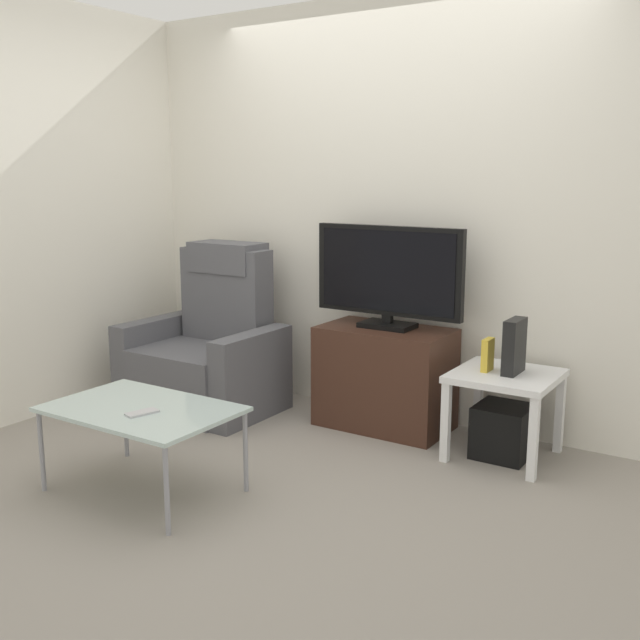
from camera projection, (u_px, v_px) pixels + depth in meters
ground_plane at (291, 467)px, 3.97m from camera, size 6.40×6.40×0.00m
wall_back at (393, 212)px, 4.65m from camera, size 6.40×0.06×2.60m
wall_side at (47, 211)px, 4.72m from camera, size 0.06×4.48×2.60m
tv_stand at (385, 378)px, 4.55m from camera, size 0.79×0.45×0.62m
television at (388, 274)px, 4.44m from camera, size 0.95×0.20×0.61m
recliner_armchair at (208, 352)px, 4.94m from camera, size 0.98×0.78×1.08m
side_table at (505, 386)px, 4.04m from camera, size 0.54×0.54×0.48m
subwoofer_box at (503, 431)px, 4.09m from camera, size 0.29×0.29×0.29m
book_upright at (488, 355)px, 4.05m from camera, size 0.04×0.11×0.18m
game_console at (514, 346)px, 3.99m from camera, size 0.07×0.20×0.30m
coffee_table at (142, 413)px, 3.60m from camera, size 0.90×0.60×0.43m
cell_phone at (142, 413)px, 3.49m from camera, size 0.11×0.16×0.01m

